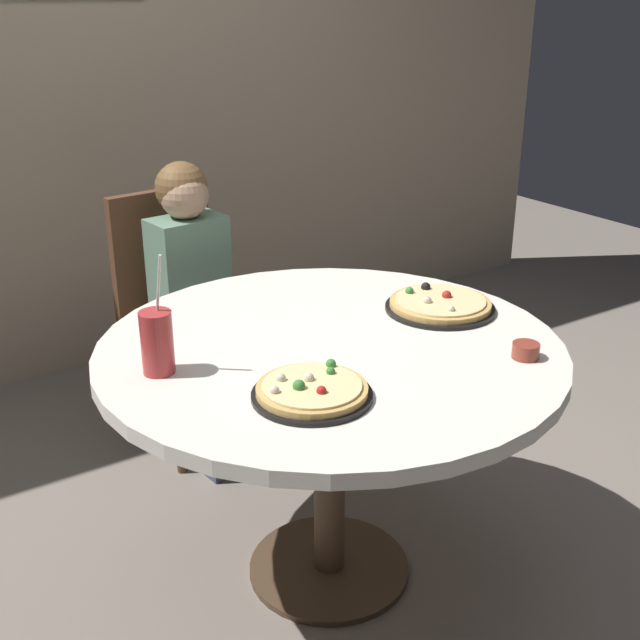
# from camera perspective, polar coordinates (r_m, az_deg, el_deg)

# --- Properties ---
(ground_plane) EXTENTS (8.00, 8.00, 0.00)m
(ground_plane) POSITION_cam_1_polar(r_m,az_deg,el_deg) (2.53, 0.65, -17.34)
(ground_plane) COLOR slate
(wall_with_window) EXTENTS (5.20, 0.14, 2.90)m
(wall_with_window) POSITION_cam_1_polar(r_m,az_deg,el_deg) (3.64, -16.67, 18.90)
(wall_with_window) COLOR tan
(wall_with_window) RESTS_ON ground_plane
(dining_table) EXTENTS (1.25, 1.25, 0.75)m
(dining_table) POSITION_cam_1_polar(r_m,az_deg,el_deg) (2.17, 0.72, -3.93)
(dining_table) COLOR silver
(dining_table) RESTS_ON ground_plane
(chair_wooden) EXTENTS (0.44, 0.44, 0.95)m
(chair_wooden) POSITION_cam_1_polar(r_m,az_deg,el_deg) (3.04, -10.13, 1.06)
(chair_wooden) COLOR brown
(chair_wooden) RESTS_ON ground_plane
(diner_child) EXTENTS (0.29, 0.42, 1.08)m
(diner_child) POSITION_cam_1_polar(r_m,az_deg,el_deg) (2.91, -8.30, -0.80)
(diner_child) COLOR #3F4766
(diner_child) RESTS_ON ground_plane
(pizza_veggie) EXTENTS (0.28, 0.28, 0.05)m
(pizza_veggie) POSITION_cam_1_polar(r_m,az_deg,el_deg) (1.85, -0.59, -5.07)
(pizza_veggie) COLOR black
(pizza_veggie) RESTS_ON dining_table
(pizza_cheese) EXTENTS (0.32, 0.32, 0.05)m
(pizza_cheese) POSITION_cam_1_polar(r_m,az_deg,el_deg) (2.38, 8.54, 1.08)
(pizza_cheese) COLOR black
(pizza_cheese) RESTS_ON dining_table
(soda_cup) EXTENTS (0.08, 0.08, 0.31)m
(soda_cup) POSITION_cam_1_polar(r_m,az_deg,el_deg) (1.98, -11.53, -1.55)
(soda_cup) COLOR #B73333
(soda_cup) RESTS_ON dining_table
(sauce_bowl) EXTENTS (0.07, 0.07, 0.04)m
(sauce_bowl) POSITION_cam_1_polar(r_m,az_deg,el_deg) (2.11, 14.44, -2.13)
(sauce_bowl) COLOR brown
(sauce_bowl) RESTS_ON dining_table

